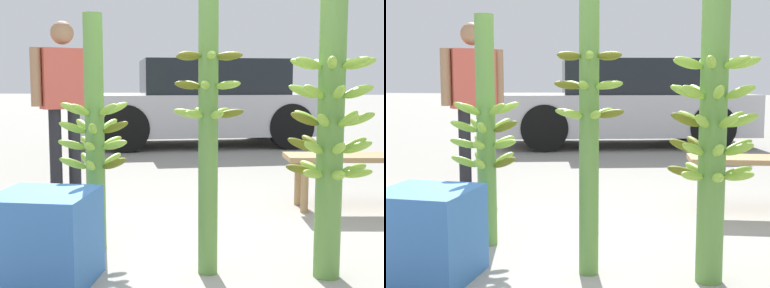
% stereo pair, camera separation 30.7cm
% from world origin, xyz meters
% --- Properties ---
extents(ground_plane, '(80.00, 80.00, 0.00)m').
position_xyz_m(ground_plane, '(0.00, 0.00, 0.00)').
color(ground_plane, gray).
extents(banana_stalk_left, '(0.45, 0.45, 1.43)m').
position_xyz_m(banana_stalk_left, '(-0.66, 0.47, 0.71)').
color(banana_stalk_left, '#5B8C3D').
rests_on(banana_stalk_left, ground_plane).
extents(banana_stalk_center, '(0.38, 0.38, 1.63)m').
position_xyz_m(banana_stalk_center, '(0.07, 0.11, 0.85)').
color(banana_stalk_center, '#5B8C3D').
rests_on(banana_stalk_center, ground_plane).
extents(banana_stalk_right, '(0.45, 0.45, 1.52)m').
position_xyz_m(banana_stalk_right, '(0.69, 0.14, 0.78)').
color(banana_stalk_right, '#5B8C3D').
rests_on(banana_stalk_right, ground_plane).
extents(vendor_person, '(0.52, 0.46, 1.57)m').
position_xyz_m(vendor_person, '(-1.47, 2.07, 0.94)').
color(vendor_person, black).
rests_on(vendor_person, ground_plane).
extents(parked_car, '(4.35, 2.83, 1.37)m').
position_xyz_m(parked_car, '(-0.62, 5.99, 0.67)').
color(parked_car, '#B7B7BC').
rests_on(parked_car, ground_plane).
extents(produce_crate, '(0.48, 0.48, 0.48)m').
position_xyz_m(produce_crate, '(-0.73, -0.16, 0.24)').
color(produce_crate, '#386BB2').
rests_on(produce_crate, ground_plane).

